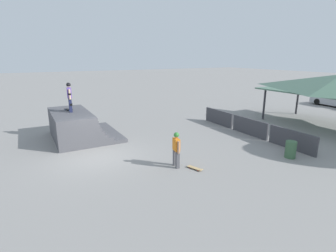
% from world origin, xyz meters
% --- Properties ---
extents(ground_plane, '(160.00, 160.00, 0.00)m').
position_xyz_m(ground_plane, '(0.00, 0.00, 0.00)').
color(ground_plane, gray).
extents(quarter_pipe_ramp, '(4.56, 3.77, 1.67)m').
position_xyz_m(quarter_pipe_ramp, '(-3.68, -0.32, 0.75)').
color(quarter_pipe_ramp, '#4C4C51').
rests_on(quarter_pipe_ramp, ground).
extents(skater_on_deck, '(0.74, 0.27, 1.73)m').
position_xyz_m(skater_on_deck, '(-3.76, -0.54, 2.67)').
color(skater_on_deck, '#1E2347').
rests_on(skater_on_deck, quarter_pipe_ramp).
extents(skateboard_on_deck, '(0.78, 0.45, 0.09)m').
position_xyz_m(skateboard_on_deck, '(-4.22, -0.60, 1.73)').
color(skateboard_on_deck, blue).
rests_on(skateboard_on_deck, quarter_pipe_ramp).
extents(bystander_walking, '(0.65, 0.28, 1.63)m').
position_xyz_m(bystander_walking, '(2.97, 2.81, 0.96)').
color(bystander_walking, '#4C4C51').
rests_on(bystander_walking, ground).
extents(skateboard_on_ground, '(0.80, 0.44, 0.09)m').
position_xyz_m(skateboard_on_ground, '(3.65, 3.41, 0.06)').
color(skateboard_on_ground, red).
rests_on(skateboard_on_ground, ground).
extents(barrier_fence, '(9.00, 0.12, 1.05)m').
position_xyz_m(barrier_fence, '(0.90, 9.49, 0.52)').
color(barrier_fence, '#3D3D42').
rests_on(barrier_fence, ground).
extents(trash_bin, '(0.52, 0.52, 0.85)m').
position_xyz_m(trash_bin, '(4.76, 8.33, 0.42)').
color(trash_bin, '#385B3D').
rests_on(trash_bin, ground).
extents(parked_car_silver, '(4.57, 2.05, 1.27)m').
position_xyz_m(parked_car_silver, '(-2.13, 24.36, 0.60)').
color(parked_car_silver, '#A8AAAF').
rests_on(parked_car_silver, ground).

